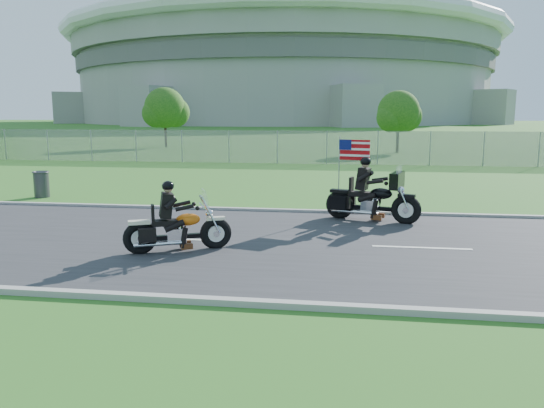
# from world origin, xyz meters

# --- Properties ---
(ground) EXTENTS (420.00, 420.00, 0.00)m
(ground) POSITION_xyz_m (0.00, 0.00, 0.00)
(ground) COLOR #27561B
(ground) RESTS_ON ground
(road) EXTENTS (120.00, 8.00, 0.04)m
(road) POSITION_xyz_m (0.00, 0.00, 0.02)
(road) COLOR #28282B
(road) RESTS_ON ground
(curb_north) EXTENTS (120.00, 0.18, 0.12)m
(curb_north) POSITION_xyz_m (0.00, 4.05, 0.05)
(curb_north) COLOR #9E9B93
(curb_north) RESTS_ON ground
(curb_south) EXTENTS (120.00, 0.18, 0.12)m
(curb_south) POSITION_xyz_m (0.00, -4.05, 0.05)
(curb_south) COLOR #9E9B93
(curb_south) RESTS_ON ground
(fence) EXTENTS (60.00, 0.03, 2.00)m
(fence) POSITION_xyz_m (-5.00, 20.00, 1.00)
(fence) COLOR gray
(fence) RESTS_ON ground
(stadium) EXTENTS (140.40, 140.40, 29.20)m
(stadium) POSITION_xyz_m (-20.00, 170.00, 15.58)
(stadium) COLOR #A3A099
(stadium) RESTS_ON ground
(tree_fence_near) EXTENTS (3.52, 3.28, 4.75)m
(tree_fence_near) POSITION_xyz_m (6.04, 30.04, 2.97)
(tree_fence_near) COLOR #382316
(tree_fence_near) RESTS_ON ground
(tree_fence_mid) EXTENTS (3.96, 3.69, 5.30)m
(tree_fence_mid) POSITION_xyz_m (-13.95, 34.04, 3.30)
(tree_fence_mid) COLOR #382316
(tree_fence_mid) RESTS_ON ground
(motorcycle_lead) EXTENTS (2.24, 1.24, 1.61)m
(motorcycle_lead) POSITION_xyz_m (-1.39, -1.02, 0.51)
(motorcycle_lead) COLOR black
(motorcycle_lead) RESTS_ON ground
(motorcycle_follow) EXTENTS (2.68, 1.27, 2.29)m
(motorcycle_follow) POSITION_xyz_m (2.99, 2.98, 0.62)
(motorcycle_follow) COLOR black
(motorcycle_follow) RESTS_ON ground
(trash_can) EXTENTS (0.68, 0.68, 0.92)m
(trash_can) POSITION_xyz_m (-8.76, 5.77, 0.46)
(trash_can) COLOR #39393E
(trash_can) RESTS_ON ground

